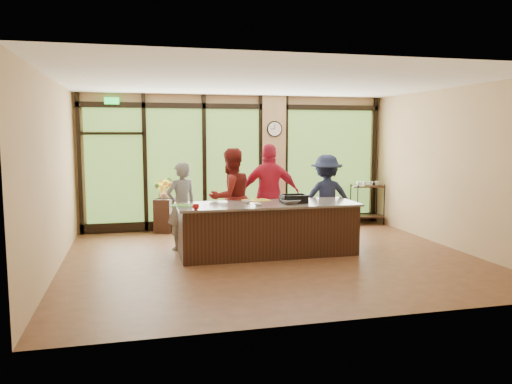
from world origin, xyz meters
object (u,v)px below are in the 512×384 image
cook_right (326,198)px  roasting_pan (294,201)px  cook_left (182,206)px  bar_cart (367,199)px  island_base (268,230)px  flower_stand (164,216)px

cook_right → roasting_pan: 1.34m
cook_left → bar_cart: 4.81m
bar_cart → island_base: bearing=-130.0°
island_base → bar_cart: bar_cart is taller
roasting_pan → bar_cart: bearing=39.5°
island_base → flower_stand: island_base is taller
island_base → cook_right: 1.74m
cook_left → roasting_pan: cook_left is taller
flower_stand → bar_cart: size_ratio=0.72×
island_base → bar_cart: bearing=37.0°
bar_cart → roasting_pan: bearing=-124.8°
cook_left → cook_right: (2.90, 0.13, 0.05)m
cook_right → island_base: bearing=39.0°
cook_left → flower_stand: size_ratio=2.22×
cook_left → cook_right: size_ratio=0.95×
cook_right → bar_cart: 2.21m
flower_stand → island_base: bearing=-33.0°
island_base → flower_stand: bearing=124.4°
cook_right → cook_left: bearing=10.9°
cook_left → island_base: bearing=131.9°
flower_stand → bar_cart: bar_cart is taller
island_base → cook_right: cook_right is taller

